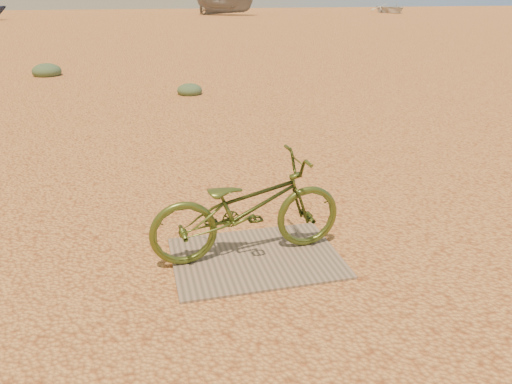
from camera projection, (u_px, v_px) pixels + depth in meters
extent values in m
plane|color=#E4A355|center=(241.00, 273.00, 4.18)|extent=(120.00, 120.00, 0.00)
cube|color=#88705B|center=(256.00, 258.00, 4.39)|extent=(1.45, 1.06, 0.02)
imported|color=#45551E|center=(247.00, 207.00, 4.28)|extent=(1.73, 0.70, 0.89)
imported|color=slate|center=(226.00, 2.00, 44.32)|extent=(6.06, 4.90, 2.24)
imported|color=silver|center=(391.00, 8.00, 48.90)|extent=(3.09, 4.28, 0.88)
ellipsoid|color=#4F6745|center=(190.00, 94.00, 11.25)|extent=(0.56, 0.56, 0.31)
ellipsoid|color=#4F6745|center=(47.00, 76.00, 13.67)|extent=(0.77, 0.77, 0.43)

